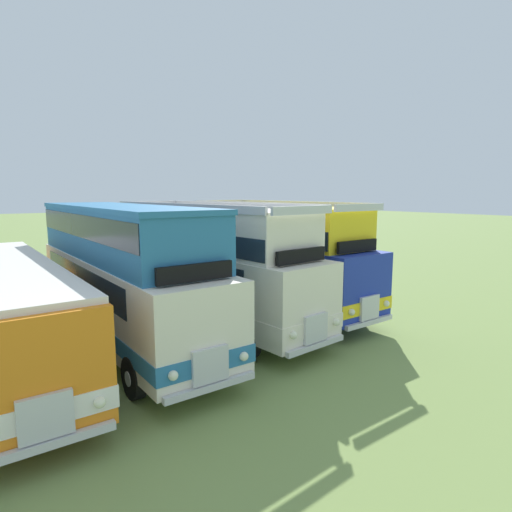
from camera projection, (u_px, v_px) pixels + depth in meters
name	position (u px, v px, depth m)	size (l,w,h in m)	color
bus_sixth_in_row	(5.00, 307.00, 11.86)	(2.98, 11.62, 2.99)	orange
bus_seventh_in_row	(122.00, 269.00, 13.71)	(2.86, 10.97, 4.49)	silver
bus_eighth_in_row	(208.00, 262.00, 15.87)	(3.02, 10.53, 4.52)	silver
bus_ninth_in_row	(275.00, 254.00, 17.97)	(2.73, 9.73, 4.52)	#1E339E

